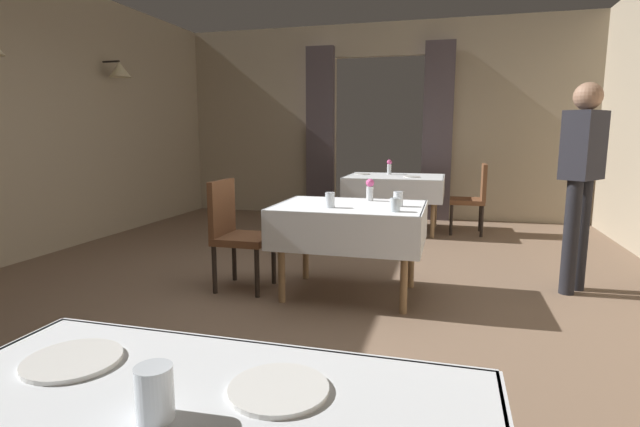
# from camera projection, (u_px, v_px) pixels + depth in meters

# --- Properties ---
(ground) EXTENTS (10.08, 10.08, 0.00)m
(ground) POSITION_uv_depth(u_px,v_px,m) (299.00, 299.00, 3.91)
(ground) COLOR #7A604C
(wall_back) EXTENTS (6.40, 0.27, 3.00)m
(wall_back) POSITION_uv_depth(u_px,v_px,m) (378.00, 121.00, 7.64)
(wall_back) COLOR tan
(wall_back) RESTS_ON ground
(dining_table_mid) EXTENTS (1.19, 0.89, 0.75)m
(dining_table_mid) POSITION_uv_depth(u_px,v_px,m) (350.00, 219.00, 3.92)
(dining_table_mid) COLOR olive
(dining_table_mid) RESTS_ON ground
(dining_table_far) EXTENTS (1.30, 1.05, 0.75)m
(dining_table_far) POSITION_uv_depth(u_px,v_px,m) (395.00, 183.00, 6.60)
(dining_table_far) COLOR olive
(dining_table_far) RESTS_ON ground
(chair_mid_left) EXTENTS (0.45, 0.44, 0.93)m
(chair_mid_left) POSITION_uv_depth(u_px,v_px,m) (235.00, 229.00, 4.12)
(chair_mid_left) COLOR black
(chair_mid_left) RESTS_ON ground
(chair_far_right) EXTENTS (0.44, 0.44, 0.93)m
(chair_far_right) POSITION_uv_depth(u_px,v_px,m) (474.00, 195.00, 6.38)
(chair_far_right) COLOR black
(chair_far_right) RESTS_ON ground
(glass_near_a) EXTENTS (0.08, 0.08, 0.11)m
(glass_near_a) POSITION_uv_depth(u_px,v_px,m) (155.00, 393.00, 0.96)
(glass_near_a) COLOR silver
(glass_near_a) RESTS_ON dining_table_near
(plate_near_b) EXTENTS (0.23, 0.23, 0.01)m
(plate_near_b) POSITION_uv_depth(u_px,v_px,m) (279.00, 389.00, 1.08)
(plate_near_b) COLOR white
(plate_near_b) RESTS_ON dining_table_near
(plate_near_d) EXTENTS (0.24, 0.24, 0.01)m
(plate_near_d) POSITION_uv_depth(u_px,v_px,m) (73.00, 360.00, 1.21)
(plate_near_d) COLOR white
(plate_near_d) RESTS_ON dining_table_near
(flower_vase_mid) EXTENTS (0.07, 0.07, 0.19)m
(flower_vase_mid) POSITION_uv_depth(u_px,v_px,m) (370.00, 189.00, 4.12)
(flower_vase_mid) COLOR silver
(flower_vase_mid) RESTS_ON dining_table_mid
(glass_mid_b) EXTENTS (0.08, 0.08, 0.10)m
(glass_mid_b) POSITION_uv_depth(u_px,v_px,m) (395.00, 205.00, 3.56)
(glass_mid_b) COLOR silver
(glass_mid_b) RESTS_ON dining_table_mid
(glass_mid_c) EXTENTS (0.08, 0.08, 0.12)m
(glass_mid_c) POSITION_uv_depth(u_px,v_px,m) (398.00, 199.00, 3.81)
(glass_mid_c) COLOR silver
(glass_mid_c) RESTS_ON dining_table_mid
(glass_mid_d) EXTENTS (0.07, 0.07, 0.12)m
(glass_mid_d) POSITION_uv_depth(u_px,v_px,m) (330.00, 200.00, 3.75)
(glass_mid_d) COLOR silver
(glass_mid_d) RESTS_ON dining_table_mid
(flower_vase_far) EXTENTS (0.07, 0.07, 0.21)m
(flower_vase_far) POSITION_uv_depth(u_px,v_px,m) (389.00, 166.00, 6.82)
(flower_vase_far) COLOR silver
(flower_vase_far) RESTS_ON dining_table_far
(plate_far_b) EXTENTS (0.20, 0.20, 0.01)m
(plate_far_b) POSITION_uv_depth(u_px,v_px,m) (362.00, 174.00, 6.85)
(plate_far_b) COLOR white
(plate_far_b) RESTS_ON dining_table_far
(plate_far_c) EXTENTS (0.21, 0.21, 0.01)m
(plate_far_c) POSITION_uv_depth(u_px,v_px,m) (412.00, 177.00, 6.39)
(plate_far_c) COLOR white
(plate_far_c) RESTS_ON dining_table_far
(person_waiter_by_doorway) EXTENTS (0.39, 0.42, 1.72)m
(person_waiter_by_doorway) POSITION_uv_depth(u_px,v_px,m) (582.00, 170.00, 3.93)
(person_waiter_by_doorway) COLOR black
(person_waiter_by_doorway) RESTS_ON ground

